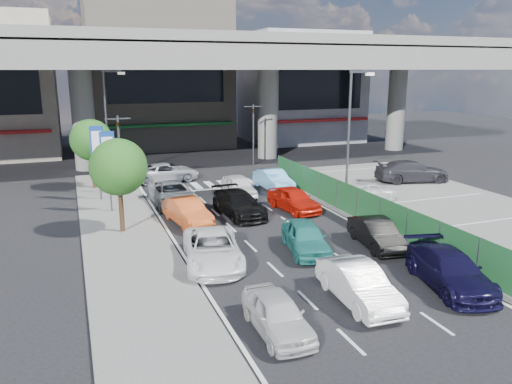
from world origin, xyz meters
name	(u,v)px	position (x,y,z in m)	size (l,w,h in m)	color
ground	(282,242)	(0.00, 0.00, 0.00)	(120.00, 120.00, 0.00)	black
parking_lot	(440,209)	(11.00, 2.00, 0.03)	(12.00, 28.00, 0.06)	#5F5F5D
sidewalk_left	(123,232)	(-7.00, 4.00, 0.06)	(4.00, 30.00, 0.12)	#5F5F5D
fence_run	(367,208)	(5.30, 1.00, 0.90)	(0.16, 22.00, 1.80)	#1D552A
expressway	(179,60)	(0.00, 22.00, 8.76)	(64.00, 14.00, 10.75)	slate
building_center	(158,75)	(0.00, 32.97, 7.49)	(14.00, 10.90, 15.00)	gray
building_east	(301,88)	(16.00, 31.97, 5.99)	(12.00, 10.90, 12.00)	gray
traffic_light_left	(119,135)	(-6.20, 12.00, 3.94)	(1.60, 1.24, 5.20)	#595B60
traffic_light_right	(253,119)	(5.50, 19.00, 3.94)	(1.60, 1.24, 5.20)	#595B60
street_lamp_right	(352,124)	(7.17, 6.00, 4.77)	(1.65, 0.22, 8.00)	#595B60
street_lamp_left	(108,115)	(-6.33, 18.00, 4.77)	(1.65, 0.22, 8.00)	#595B60
signboard_near	(108,160)	(-7.20, 7.99, 3.06)	(0.80, 0.14, 4.70)	#595B60
signboard_far	(98,153)	(-7.60, 10.99, 3.06)	(0.80, 0.14, 4.70)	#595B60
tree_near	(119,167)	(-7.00, 4.00, 3.39)	(2.80, 2.80, 4.80)	#382314
tree_far	(91,140)	(-7.80, 14.50, 3.39)	(2.80, 2.80, 4.80)	#382314
van_white_back_left	(277,314)	(-3.47, -7.67, 0.62)	(1.46, 3.63, 1.24)	silver
hatch_white_back_mid	(358,284)	(0.01, -6.75, 0.69)	(1.46, 4.19, 1.38)	white
minivan_navy_back	(450,270)	(3.92, -6.87, 0.69)	(1.93, 4.76, 1.38)	black
sedan_white_mid_left	(213,249)	(-3.86, -1.56, 0.69)	(2.29, 4.97, 1.38)	white
taxi_teal_mid	(306,237)	(0.47, -1.59, 0.69)	(1.63, 4.05, 1.38)	teal
hatch_black_mid_right	(377,234)	(3.83, -2.14, 0.65)	(1.38, 3.97, 1.31)	black
taxi_orange_left	(187,212)	(-3.58, 4.43, 0.68)	(1.43, 4.11, 1.36)	#C74F1E
sedan_black_mid	(239,204)	(-0.51, 4.97, 0.68)	(1.92, 4.72, 1.37)	black
taxi_orange_right	(294,199)	(2.79, 4.79, 0.69)	(1.63, 4.05, 1.38)	red
wagon_silver_front_left	(172,194)	(-3.58, 8.53, 0.69)	(2.29, 4.97, 1.38)	#A7A9AE
sedan_white_front_mid	(239,186)	(0.86, 9.06, 0.69)	(1.63, 4.05, 1.38)	white
kei_truck_front_right	(274,180)	(3.68, 9.99, 0.69)	(1.46, 4.19, 1.38)	#6AB8EE
crossing_wagon_silver	(166,172)	(-2.68, 15.32, 0.66)	(2.20, 4.78, 1.33)	#B2B3BB
parked_sedan_white	(368,192)	(7.84, 4.80, 0.71)	(1.54, 3.82, 1.30)	silver
parked_sedan_dgrey	(412,171)	(13.96, 8.59, 0.83)	(2.16, 5.32, 1.54)	#302F35
traffic_cone	(338,193)	(6.58, 6.24, 0.37)	(0.32, 0.32, 0.62)	#E93D0C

